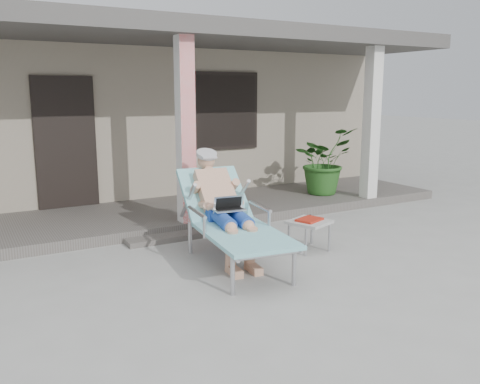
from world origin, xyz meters
TOP-DOWN VIEW (x-y plane):
  - ground at (0.00, 0.00)m, footprint 60.00×60.00m
  - house at (0.00, 6.50)m, footprint 10.40×5.40m
  - porch_deck at (0.00, 3.00)m, footprint 10.00×2.00m
  - porch_overhang at (0.00, 2.95)m, footprint 10.00×2.30m
  - porch_step at (0.00, 1.85)m, footprint 2.00×0.30m
  - lounger at (-0.09, 0.73)m, footprint 1.03×2.17m
  - side_table at (1.00, 0.57)m, footprint 0.59×0.59m
  - potted_palm at (3.03, 2.85)m, footprint 1.26×1.14m

SIDE VIEW (x-z plane):
  - ground at x=0.00m, z-range 0.00..0.00m
  - porch_step at x=0.00m, z-range 0.00..0.07m
  - porch_deck at x=0.00m, z-range 0.00..0.15m
  - side_table at x=1.00m, z-range 0.14..0.56m
  - potted_palm at x=3.03m, z-range 0.15..1.36m
  - lounger at x=-0.09m, z-range 0.16..1.53m
  - house at x=0.00m, z-range 0.02..3.32m
  - porch_overhang at x=0.00m, z-range 1.36..4.21m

